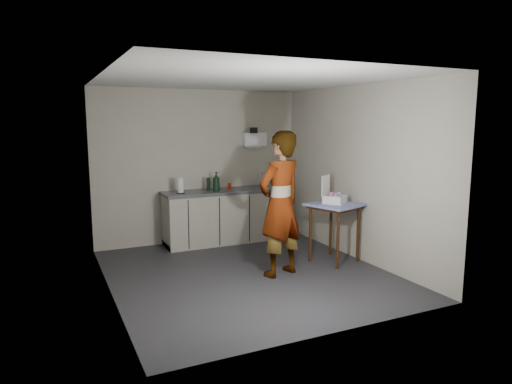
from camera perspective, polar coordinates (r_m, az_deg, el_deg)
name	(u,v)px	position (r m, az deg, el deg)	size (l,w,h in m)	color
ground	(248,273)	(6.36, -1.07, -10.11)	(4.00, 4.00, 0.00)	#27262B
wall_back	(200,166)	(7.91, -7.02, 3.20)	(3.60, 0.02, 2.60)	#B9B4A1
wall_right	(356,173)	(6.99, 12.43, 2.33)	(0.02, 4.00, 2.60)	#B9B4A1
wall_left	(107,187)	(5.58, -18.11, 0.54)	(0.02, 4.00, 2.60)	#B9B4A1
ceiling	(247,80)	(6.04, -1.14, 13.87)	(3.60, 4.00, 0.01)	silver
kitchen_counter	(228,217)	(7.91, -3.48, -3.15)	(2.24, 0.62, 0.91)	black
wall_shelf	(254,139)	(8.19, -0.23, 6.58)	(0.42, 0.18, 0.37)	white
side_table	(335,211)	(6.79, 9.81, -2.37)	(0.86, 0.86, 0.87)	#39220D
standing_man	(280,204)	(6.08, 3.05, -1.52)	(0.71, 0.47, 1.95)	#B2A593
soap_bottle	(216,182)	(7.62, -4.99, 1.30)	(0.12, 0.13, 0.32)	black
soda_can	(230,186)	(7.82, -3.32, 0.73)	(0.06, 0.06, 0.11)	red
dark_bottle	(208,184)	(7.70, -5.98, 0.98)	(0.06, 0.06, 0.22)	black
paper_towel	(180,186)	(7.49, -9.43, 0.75)	(0.14, 0.14, 0.25)	black
dish_rack	(270,184)	(8.12, 1.82, 1.04)	(0.36, 0.27, 0.25)	silver
bakery_box	(334,197)	(6.78, 9.69, -0.63)	(0.40, 0.41, 0.40)	white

